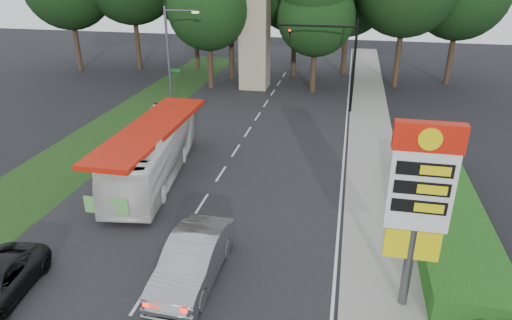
% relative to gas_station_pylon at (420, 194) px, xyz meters
% --- Properties ---
extents(ground, '(120.00, 120.00, 0.00)m').
position_rel_gas_station_pylon_xyz_m(ground, '(-9.20, -1.99, -4.45)').
color(ground, black).
rests_on(ground, ground).
extents(road_surface, '(14.00, 80.00, 0.02)m').
position_rel_gas_station_pylon_xyz_m(road_surface, '(-9.20, 10.01, -4.44)').
color(road_surface, black).
rests_on(road_surface, ground).
extents(sidewalk_right, '(3.00, 80.00, 0.12)m').
position_rel_gas_station_pylon_xyz_m(sidewalk_right, '(-0.70, 10.01, -4.39)').
color(sidewalk_right, gray).
rests_on(sidewalk_right, ground).
extents(grass_verge_left, '(5.00, 50.00, 0.02)m').
position_rel_gas_station_pylon_xyz_m(grass_verge_left, '(-18.70, 16.01, -4.44)').
color(grass_verge_left, '#193814').
rests_on(grass_verge_left, ground).
extents(hedge, '(3.00, 14.00, 1.20)m').
position_rel_gas_station_pylon_xyz_m(hedge, '(2.30, 6.01, -3.85)').
color(hedge, '#164D14').
rests_on(hedge, ground).
extents(gas_station_pylon, '(2.10, 0.45, 6.85)m').
position_rel_gas_station_pylon_xyz_m(gas_station_pylon, '(0.00, 0.00, 0.00)').
color(gas_station_pylon, '#59595E').
rests_on(gas_station_pylon, ground).
extents(traffic_signal_mast, '(6.10, 0.35, 7.20)m').
position_rel_gas_station_pylon_xyz_m(traffic_signal_mast, '(-3.52, 22.00, 0.22)').
color(traffic_signal_mast, black).
rests_on(traffic_signal_mast, ground).
extents(streetlight_signs, '(2.75, 0.98, 8.00)m').
position_rel_gas_station_pylon_xyz_m(streetlight_signs, '(-16.19, 20.01, -0.01)').
color(streetlight_signs, '#59595E').
rests_on(streetlight_signs, ground).
extents(monument, '(3.00, 3.00, 10.05)m').
position_rel_gas_station_pylon_xyz_m(monument, '(-11.20, 28.01, 0.66)').
color(monument, gray).
rests_on(monument, ground).
extents(tree_monument_right, '(6.72, 6.72, 13.20)m').
position_rel_gas_station_pylon_xyz_m(tree_monument_right, '(-5.70, 27.51, 3.56)').
color(tree_monument_right, '#2D2116').
rests_on(tree_monument_right, ground).
extents(transit_bus, '(4.01, 11.06, 3.01)m').
position_rel_gas_station_pylon_xyz_m(transit_bus, '(-12.70, 7.92, -2.94)').
color(transit_bus, white).
rests_on(transit_bus, ground).
extents(sedan_silver, '(1.94, 5.39, 1.77)m').
position_rel_gas_station_pylon_xyz_m(sedan_silver, '(-7.70, -0.13, -3.56)').
color(sedan_silver, '#93979A').
rests_on(sedan_silver, ground).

